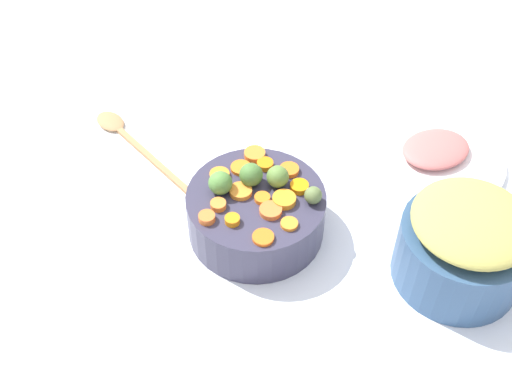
{
  "coord_description": "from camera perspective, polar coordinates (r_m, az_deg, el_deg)",
  "views": [
    {
      "loc": [
        -0.32,
        -0.69,
        0.89
      ],
      "look_at": [
        -0.02,
        -0.02,
        0.12
      ],
      "focal_mm": 45.21,
      "sensor_mm": 36.0,
      "label": 1
    }
  ],
  "objects": [
    {
      "name": "carrot_slice_14",
      "position": [
        1.07,
        -1.27,
        -0.07
      ],
      "size": [
        0.05,
        0.05,
        0.01
      ],
      "primitive_type": "cylinder",
      "rotation": [
        0.0,
        0.0,
        2.69
      ],
      "color": "orange",
      "rests_on": "serving_bowl_carrots"
    },
    {
      "name": "carrot_slice_0",
      "position": [
        1.11,
        -1.34,
        2.16
      ],
      "size": [
        0.05,
        0.05,
        0.01
      ],
      "primitive_type": "cylinder",
      "rotation": [
        0.0,
        0.0,
        5.94
      ],
      "color": "orange",
      "rests_on": "serving_bowl_carrots"
    },
    {
      "name": "carrot_slice_13",
      "position": [
        1.04,
        1.31,
        -1.65
      ],
      "size": [
        0.04,
        0.04,
        0.01
      ],
      "primitive_type": "cylinder",
      "rotation": [
        0.0,
        0.0,
        0.23
      ],
      "color": "orange",
      "rests_on": "serving_bowl_carrots"
    },
    {
      "name": "carrot_slice_2",
      "position": [
        1.08,
        3.86,
        0.48
      ],
      "size": [
        0.04,
        0.04,
        0.01
      ],
      "primitive_type": "cylinder",
      "rotation": [
        0.0,
        0.0,
        0.96
      ],
      "color": "orange",
      "rests_on": "serving_bowl_carrots"
    },
    {
      "name": "carrot_slice_12",
      "position": [
        1.14,
        -0.11,
        3.35
      ],
      "size": [
        0.05,
        0.05,
        0.01
      ],
      "primitive_type": "cylinder",
      "rotation": [
        0.0,
        0.0,
        4.37
      ],
      "color": "orange",
      "rests_on": "serving_bowl_carrots"
    },
    {
      "name": "tabletop",
      "position": [
        1.16,
        0.69,
        -2.74
      ],
      "size": [
        2.4,
        2.4,
        0.02
      ],
      "primitive_type": "cube",
      "color": "white",
      "rests_on": "ground"
    },
    {
      "name": "carrot_slice_5",
      "position": [
        1.03,
        3.01,
        -2.82
      ],
      "size": [
        0.04,
        0.04,
        0.01
      ],
      "primitive_type": "cylinder",
      "rotation": [
        0.0,
        0.0,
        2.21
      ],
      "color": "orange",
      "rests_on": "serving_bowl_carrots"
    },
    {
      "name": "carrot_slice_10",
      "position": [
        1.1,
        -3.24,
        1.53
      ],
      "size": [
        0.04,
        0.04,
        0.01
      ],
      "primitive_type": "cylinder",
      "rotation": [
        0.0,
        0.0,
        6.08
      ],
      "color": "orange",
      "rests_on": "serving_bowl_carrots"
    },
    {
      "name": "carrot_slice_8",
      "position": [
        1.06,
        0.56,
        -0.55
      ],
      "size": [
        0.04,
        0.04,
        0.01
      ],
      "primitive_type": "cylinder",
      "rotation": [
        0.0,
        0.0,
        0.96
      ],
      "color": "orange",
      "rests_on": "serving_bowl_carrots"
    },
    {
      "name": "carrot_slice_4",
      "position": [
        1.03,
        -2.11,
        -2.48
      ],
      "size": [
        0.03,
        0.03,
        0.01
      ],
      "primitive_type": "cylinder",
      "rotation": [
        0.0,
        0.0,
        2.6
      ],
      "color": "orange",
      "rests_on": "serving_bowl_carrots"
    },
    {
      "name": "carrot_slice_1",
      "position": [
        1.06,
        2.5,
        -0.68
      ],
      "size": [
        0.05,
        0.05,
        0.01
      ],
      "primitive_type": "cylinder",
      "rotation": [
        0.0,
        0.0,
        5.78
      ],
      "color": "orange",
      "rests_on": "serving_bowl_carrots"
    },
    {
      "name": "ham_slice_main",
      "position": [
        1.29,
        15.62,
        3.69
      ],
      "size": [
        0.15,
        0.12,
        0.02
      ],
      "primitive_type": "ellipsoid",
      "rotation": [
        0.0,
        0.0,
        3.23
      ],
      "color": "#C76661",
      "rests_on": "ham_plate"
    },
    {
      "name": "carrot_slice_11",
      "position": [
        1.05,
        -3.35,
        -1.14
      ],
      "size": [
        0.04,
        0.04,
        0.01
      ],
      "primitive_type": "cylinder",
      "rotation": [
        0.0,
        0.0,
        4.06
      ],
      "color": "orange",
      "rests_on": "serving_bowl_carrots"
    },
    {
      "name": "wooden_spoon",
      "position": [
        1.33,
        -11.47,
        4.96
      ],
      "size": [
        0.12,
        0.3,
        0.01
      ],
      "color": "#AF7F50",
      "rests_on": "tabletop"
    },
    {
      "name": "metal_pot",
      "position": [
        1.08,
        17.64,
        -5.2
      ],
      "size": [
        0.21,
        0.21,
        0.11
      ],
      "primitive_type": "cylinder",
      "color": "#2F4D73",
      "rests_on": "tabletop"
    },
    {
      "name": "brussels_sprout_3",
      "position": [
        1.08,
        1.94,
        1.37
      ],
      "size": [
        0.04,
        0.04,
        0.04
      ],
      "primitive_type": "sphere",
      "color": "#597F37",
      "rests_on": "serving_bowl_carrots"
    },
    {
      "name": "brussels_sprout_1",
      "position": [
        1.07,
        -3.17,
        0.81
      ],
      "size": [
        0.04,
        0.04,
        0.04
      ],
      "primitive_type": "sphere",
      "color": "#508339",
      "rests_on": "serving_bowl_carrots"
    },
    {
      "name": "carrot_slice_7",
      "position": [
        1.04,
        -4.37,
        -2.27
      ],
      "size": [
        0.04,
        0.04,
        0.01
      ],
      "primitive_type": "cylinder",
      "rotation": [
        0.0,
        0.0,
        2.13
      ],
      "color": "orange",
      "rests_on": "serving_bowl_carrots"
    },
    {
      "name": "brussels_sprout_2",
      "position": [
        1.08,
        -0.45,
        1.55
      ],
      "size": [
        0.04,
        0.04,
        0.04
      ],
      "primitive_type": "sphere",
      "color": "#477333",
      "rests_on": "serving_bowl_carrots"
    },
    {
      "name": "carrot_slice_9",
      "position": [
        1.11,
        2.96,
        1.98
      ],
      "size": [
        0.04,
        0.04,
        0.01
      ],
      "primitive_type": "cylinder",
      "rotation": [
        0.0,
        0.0,
        3.52
      ],
      "color": "orange",
      "rests_on": "serving_bowl_carrots"
    },
    {
      "name": "ham_plate",
      "position": [
        1.3,
        15.65,
        2.68
      ],
      "size": [
        0.26,
        0.26,
        0.01
      ],
      "primitive_type": "cylinder",
      "color": "white",
      "rests_on": "tabletop"
    },
    {
      "name": "serving_bowl_carrots",
      "position": [
        1.1,
        0.0,
        -1.9
      ],
      "size": [
        0.24,
        0.24,
        0.09
      ],
      "primitive_type": "cylinder",
      "color": "#353348",
      "rests_on": "tabletop"
    },
    {
      "name": "carrot_slice_3",
      "position": [
        1.01,
        0.64,
        -4.04
      ],
      "size": [
        0.05,
        0.05,
        0.01
      ],
      "primitive_type": "cylinder",
      "rotation": [
        0.0,
        0.0,
        5.47
      ],
      "color": "orange",
      "rests_on": "serving_bowl_carrots"
    },
    {
      "name": "stuffing_mound",
      "position": [
        1.03,
        18.6,
        -2.5
      ],
      "size": [
        0.19,
        0.19,
        0.04
      ],
      "primitive_type": "ellipsoid",
      "color": "tan",
      "rests_on": "metal_pot"
    },
    {
      "name": "brussels_sprout_0",
      "position": [
        1.06,
        5.08,
        -0.29
      ],
      "size": [
        0.03,
        0.03,
        0.03
      ],
      "primitive_type": "sphere",
      "color": "#5D733F",
      "rests_on": "serving_bowl_carrots"
    },
    {
      "name": "carrot_slice_6",
      "position": [
        1.12,
        0.81,
        2.47
      ],
      "size": [
        0.04,
        0.04,
        0.01
      ],
      "primitive_type": "cylinder",
      "rotation": [
        0.0,
        0.0,
        3.54
      ],
      "color": "orange",
      "rests_on": "serving_bowl_carrots"
    }
  ]
}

